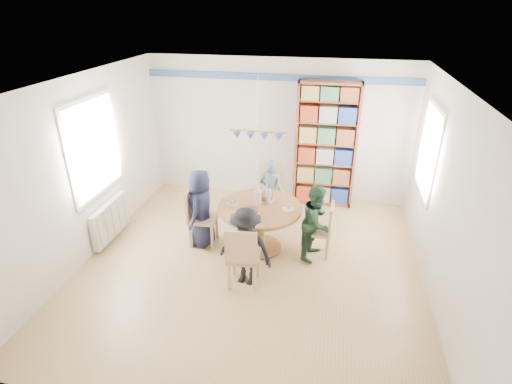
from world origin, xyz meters
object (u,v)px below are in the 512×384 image
(chair_far, at_px, (271,189))
(person_left, at_px, (201,208))
(person_far, at_px, (271,192))
(bookshelf, at_px, (326,146))
(radiator, at_px, (111,220))
(chair_near, at_px, (243,255))
(chair_right, at_px, (324,227))
(dining_table, at_px, (260,218))
(chair_left, at_px, (198,214))
(person_near, at_px, (246,247))
(person_right, at_px, (317,222))

(chair_far, relative_size, person_left, 0.80)
(person_far, xyz_separation_m, bookshelf, (0.86, 0.96, 0.56))
(radiator, height_order, chair_near, chair_near)
(chair_right, bearing_deg, chair_far, 135.07)
(chair_far, bearing_deg, chair_right, -44.93)
(dining_table, height_order, chair_near, chair_near)
(bookshelf, bearing_deg, chair_left, -135.23)
(person_left, bearing_deg, chair_near, 46.26)
(chair_far, distance_m, person_far, 0.16)
(radiator, height_order, chair_far, chair_far)
(person_near, bearing_deg, chair_right, 53.51)
(chair_left, xyz_separation_m, person_near, (0.98, -0.84, 0.05))
(person_far, bearing_deg, chair_far, -72.89)
(person_left, bearing_deg, chair_far, 141.93)
(chair_left, bearing_deg, person_near, -40.65)
(chair_right, relative_size, person_right, 0.73)
(chair_right, height_order, person_right, person_right)
(chair_right, distance_m, person_near, 1.36)
(chair_left, relative_size, chair_near, 1.01)
(chair_right, height_order, chair_near, chair_near)
(chair_far, relative_size, chair_near, 1.07)
(chair_near, height_order, person_near, person_near)
(person_far, bearing_deg, person_right, 139.83)
(chair_left, height_order, chair_right, chair_left)
(radiator, distance_m, person_far, 2.71)
(dining_table, distance_m, chair_left, 1.00)
(chair_near, bearing_deg, dining_table, 87.50)
(dining_table, xyz_separation_m, chair_far, (-0.01, 1.03, 0.01))
(chair_near, relative_size, person_right, 0.81)
(radiator, height_order, person_right, person_right)
(chair_right, relative_size, bookshelf, 0.37)
(chair_far, relative_size, person_right, 0.86)
(chair_far, bearing_deg, radiator, -153.23)
(person_near, bearing_deg, chair_left, 150.85)
(chair_near, bearing_deg, chair_far, 88.93)
(dining_table, relative_size, person_far, 1.10)
(chair_right, distance_m, chair_near, 1.45)
(dining_table, relative_size, person_near, 1.11)
(dining_table, distance_m, person_near, 0.88)
(person_right, bearing_deg, person_far, 59.50)
(chair_left, relative_size, chair_right, 1.12)
(person_far, bearing_deg, chair_left, 47.92)
(chair_right, relative_size, person_left, 0.68)
(chair_left, height_order, bookshelf, bookshelf)
(chair_left, distance_m, person_left, 0.12)
(dining_table, height_order, person_right, person_right)
(bookshelf, bearing_deg, chair_right, -86.74)
(dining_table, bearing_deg, person_right, -1.98)
(radiator, xyz_separation_m, person_left, (1.52, 0.17, 0.29))
(person_right, distance_m, bookshelf, 1.94)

